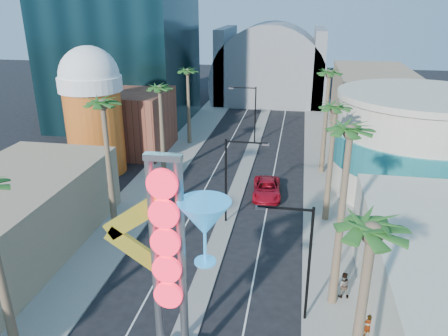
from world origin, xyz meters
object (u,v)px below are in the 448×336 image
at_px(pedestrian_b, 343,285).
at_px(red_pickup, 267,189).
at_px(pedestrian_a, 368,326).
at_px(neon_sign, 184,255).

bearing_deg(pedestrian_b, red_pickup, -72.33).
bearing_deg(pedestrian_a, pedestrian_b, -85.61).
height_order(neon_sign, pedestrian_b, neon_sign).
bearing_deg(pedestrian_b, neon_sign, 36.01).
bearing_deg(pedestrian_b, pedestrian_a, 103.30).
xyz_separation_m(red_pickup, pedestrian_a, (7.67, -19.29, 0.10)).
height_order(neon_sign, pedestrian_a, neon_sign).
height_order(red_pickup, pedestrian_b, pedestrian_b).
bearing_deg(neon_sign, red_pickup, 84.15).
distance_m(neon_sign, pedestrian_a, 12.57).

